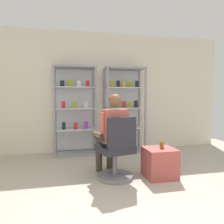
% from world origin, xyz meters
% --- Properties ---
extents(ground_plane, '(7.20, 7.20, 0.00)m').
position_xyz_m(ground_plane, '(0.00, 0.00, 0.00)').
color(ground_plane, '#B2A899').
extents(back_wall, '(6.00, 0.10, 2.70)m').
position_xyz_m(back_wall, '(0.00, 3.00, 1.35)').
color(back_wall, silver).
rests_on(back_wall, ground).
extents(display_cabinet_left, '(0.90, 0.45, 1.90)m').
position_xyz_m(display_cabinet_left, '(-0.55, 2.76, 0.97)').
color(display_cabinet_left, gray).
rests_on(display_cabinet_left, ground).
extents(display_cabinet_right, '(0.90, 0.45, 1.90)m').
position_xyz_m(display_cabinet_right, '(0.55, 2.76, 0.97)').
color(display_cabinet_right, gray).
rests_on(display_cabinet_right, ground).
extents(office_chair, '(0.61, 0.58, 0.96)m').
position_xyz_m(office_chair, '(-0.03, 1.09, 0.39)').
color(office_chair, slate).
rests_on(office_chair, ground).
extents(seated_shopkeeper, '(0.55, 0.62, 1.29)m').
position_xyz_m(seated_shopkeeper, '(-0.06, 1.25, 0.71)').
color(seated_shopkeeper, '#3F382D').
rests_on(seated_shopkeeper, ground).
extents(storage_crate, '(0.46, 0.45, 0.45)m').
position_xyz_m(storage_crate, '(0.65, 1.05, 0.23)').
color(storage_crate, '#B24C47').
rests_on(storage_crate, ground).
extents(tea_glass, '(0.07, 0.07, 0.10)m').
position_xyz_m(tea_glass, '(0.68, 1.05, 0.50)').
color(tea_glass, brown).
rests_on(tea_glass, storage_crate).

